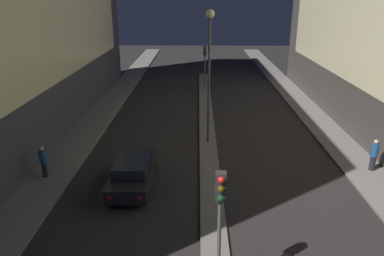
# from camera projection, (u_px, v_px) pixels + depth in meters

# --- Properties ---
(median_strip) EXTENTS (1.09, 37.97, 0.12)m
(median_strip) POSITION_uv_depth(u_px,v_px,m) (207.00, 127.00, 27.26)
(median_strip) COLOR #66605B
(median_strip) RESTS_ON ground
(traffic_light_near) EXTENTS (0.32, 0.42, 4.26)m
(traffic_light_near) POSITION_uv_depth(u_px,v_px,m) (220.00, 207.00, 11.12)
(traffic_light_near) COLOR #4C4C51
(traffic_light_near) RESTS_ON median_strip
(traffic_light_mid) EXTENTS (0.32, 0.42, 4.26)m
(traffic_light_mid) POSITION_uv_depth(u_px,v_px,m) (205.00, 58.00, 37.09)
(traffic_light_mid) COLOR #4C4C51
(traffic_light_mid) RESTS_ON median_strip
(street_lamp) EXTENTS (0.55, 0.55, 8.29)m
(street_lamp) POSITION_uv_depth(u_px,v_px,m) (209.00, 53.00, 22.52)
(street_lamp) COLOR #4C4C51
(street_lamp) RESTS_ON median_strip
(car_left_lane) EXTENTS (1.91, 4.79, 1.56)m
(car_left_lane) POSITION_uv_depth(u_px,v_px,m) (133.00, 173.00, 18.72)
(car_left_lane) COLOR black
(car_left_lane) RESTS_ON ground
(pedestrian_on_left_sidewalk) EXTENTS (0.36, 0.36, 1.70)m
(pedestrian_on_left_sidewalk) POSITION_uv_depth(u_px,v_px,m) (43.00, 161.00, 19.49)
(pedestrian_on_left_sidewalk) COLOR black
(pedestrian_on_left_sidewalk) RESTS_ON sidewalk_left
(pedestrian_on_right_sidewalk) EXTENTS (0.40, 0.40, 1.77)m
(pedestrian_on_right_sidewalk) POSITION_uv_depth(u_px,v_px,m) (374.00, 154.00, 20.21)
(pedestrian_on_right_sidewalk) COLOR black
(pedestrian_on_right_sidewalk) RESTS_ON sidewalk_right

